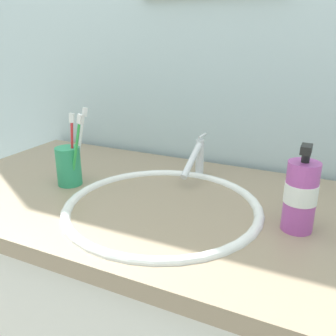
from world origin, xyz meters
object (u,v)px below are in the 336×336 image
toothbrush_white (81,140)px  faucet (197,158)px  toothbrush_red (72,145)px  soap_dispenser (301,195)px  toothbrush_green (76,147)px  toothbrush_cup (69,166)px

toothbrush_white → faucet: bearing=31.4°
toothbrush_red → soap_dispenser: toothbrush_red is taller
toothbrush_green → soap_dispenser: 0.55m
toothbrush_cup → toothbrush_red: (0.02, 0.00, 0.06)m
toothbrush_green → soap_dispenser: toothbrush_green is taller
faucet → toothbrush_green: (-0.25, -0.21, 0.06)m
toothbrush_white → toothbrush_red: size_ratio=1.05×
toothbrush_white → toothbrush_red: toothbrush_white is taller
toothbrush_cup → toothbrush_white: bearing=56.4°
toothbrush_green → faucet: bearing=40.7°
toothbrush_green → toothbrush_red: bearing=148.6°
toothbrush_cup → toothbrush_red: toothbrush_red is taller
toothbrush_cup → toothbrush_white: 0.08m
toothbrush_red → soap_dispenser: bearing=0.5°
faucet → soap_dispenser: bearing=-32.6°
toothbrush_cup → toothbrush_red: bearing=6.6°
toothbrush_red → soap_dispenser: size_ratio=1.03×
faucet → toothbrush_red: 0.34m
toothbrush_cup → toothbrush_white: size_ratio=0.52×
faucet → toothbrush_cup: faucet is taller
toothbrush_white → toothbrush_cup: bearing=-123.6°
toothbrush_white → soap_dispenser: toothbrush_white is taller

